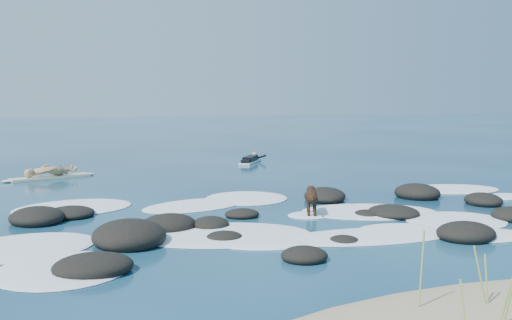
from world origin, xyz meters
name	(u,v)px	position (x,y,z in m)	size (l,w,h in m)	color
ground	(303,212)	(0.00, 0.00, 0.00)	(160.00, 160.00, 0.00)	#0A2642
reef_rocks	(284,217)	(-0.85, -0.89, 0.11)	(12.85, 6.70, 0.63)	black
breaking_foam	(271,219)	(-1.03, -0.54, 0.01)	(15.50, 8.54, 0.12)	white
standing_surfer_rig	(49,158)	(-6.25, 8.27, 0.74)	(3.17, 1.56, 1.88)	beige
paddling_surfer_rig	(251,160)	(2.02, 10.98, 0.14)	(1.68, 2.22, 0.42)	white
dog	(311,197)	(0.01, -0.51, 0.47)	(0.54, 1.08, 0.72)	black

